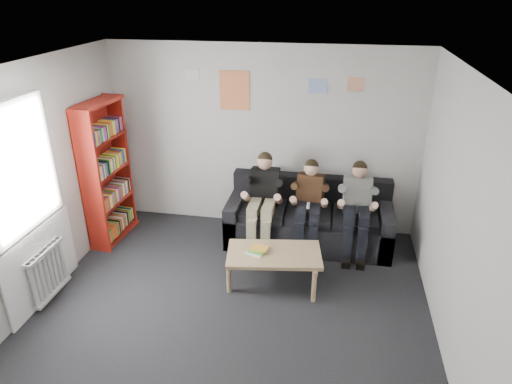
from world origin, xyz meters
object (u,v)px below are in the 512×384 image
bookshelf (107,173)px  person_left (263,201)px  sofa (309,221)px  person_middle (309,207)px  coffee_table (274,257)px  person_right (356,210)px

bookshelf → person_left: bearing=9.6°
sofa → person_middle: (0.00, -0.20, 0.32)m
sofa → coffee_table: (-0.34, -1.14, 0.08)m
sofa → coffee_table: bearing=-106.6°
person_left → person_middle: bearing=0.1°
person_right → person_left: bearing=175.3°
person_left → person_right: bearing=-0.1°
sofa → person_middle: bearing=-90.0°
sofa → bookshelf: bookshelf is taller
coffee_table → person_left: size_ratio=0.85×
person_right → coffee_table: bearing=-140.9°
sofa → person_right: person_right is taller
sofa → person_middle: size_ratio=1.81×
coffee_table → person_middle: 1.03m
bookshelf → coffee_table: (2.48, -0.77, -0.61)m
coffee_table → person_left: 1.02m
person_left → coffee_table: bearing=-72.6°
coffee_table → person_left: (-0.30, 0.94, 0.27)m
bookshelf → person_left: (2.18, 0.17, -0.34)m
person_right → sofa: bearing=157.7°
sofa → person_right: bearing=-17.5°
bookshelf → coffee_table: bearing=-12.1°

